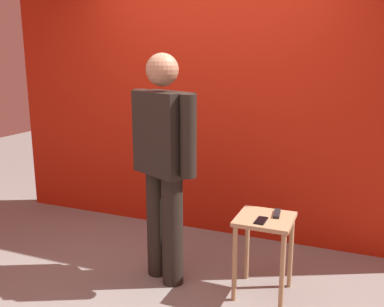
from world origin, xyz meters
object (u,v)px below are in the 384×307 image
object	(u,v)px
standing_person	(164,158)
side_table	(264,234)
cell_phone	(261,220)
tv_remote	(277,214)

from	to	relation	value
standing_person	side_table	xyz separation A→B (m)	(0.78, 0.07, -0.51)
cell_phone	tv_remote	distance (m)	0.18
standing_person	tv_remote	bearing A→B (deg)	9.88
tv_remote	standing_person	bearing A→B (deg)	-176.88
cell_phone	tv_remote	world-z (taller)	tv_remote
standing_person	side_table	distance (m)	0.93
standing_person	cell_phone	size ratio (longest dim) A/B	12.27
standing_person	cell_phone	distance (m)	0.86
standing_person	cell_phone	bearing A→B (deg)	-1.38
standing_person	cell_phone	world-z (taller)	standing_person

